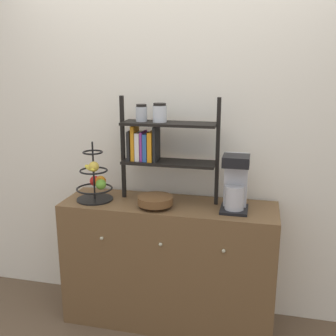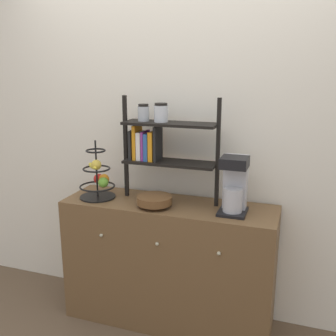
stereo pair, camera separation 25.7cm
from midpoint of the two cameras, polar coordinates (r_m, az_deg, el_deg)
name	(u,v)px [view 1 (the left image)]	position (r m, az deg, el deg)	size (l,w,h in m)	color
wall_back	(177,136)	(2.78, -1.33, 4.60)	(7.00, 0.05, 2.60)	silver
sideboard	(169,263)	(2.83, -2.60, -13.72)	(1.44, 0.45, 0.89)	brown
coffee_maker	(235,183)	(2.50, 6.88, -2.17)	(0.17, 0.20, 0.36)	black
fruit_stand	(95,181)	(2.76, -13.15, -1.87)	(0.25, 0.25, 0.41)	black
wooden_bowl	(155,201)	(2.58, -4.71, -4.82)	(0.23, 0.23, 0.07)	brown
shelf_hutch	(156,140)	(2.63, -4.50, 4.02)	(0.67, 0.20, 0.71)	black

